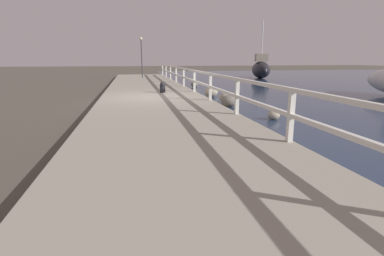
{
  "coord_description": "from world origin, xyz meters",
  "views": [
    {
      "loc": [
        -0.83,
        -12.35,
        1.76
      ],
      "look_at": [
        1.16,
        -2.35,
        -0.62
      ],
      "focal_mm": 28.0,
      "sensor_mm": 36.0,
      "label": 1
    }
  ],
  "objects": [
    {
      "name": "boulder_water_edge",
      "position": [
        3.21,
        -4.35,
        0.14
      ],
      "size": [
        0.37,
        0.33,
        0.28
      ],
      "color": "gray",
      "rests_on": "ground"
    },
    {
      "name": "railing",
      "position": [
        2.03,
        0.0,
        0.92
      ],
      "size": [
        0.1,
        32.5,
        1.01
      ],
      "color": "silver",
      "rests_on": "dock_walkway"
    },
    {
      "name": "boulder_upstream",
      "position": [
        3.01,
        6.19,
        0.16
      ],
      "size": [
        0.44,
        0.4,
        0.33
      ],
      "color": "#666056",
      "rests_on": "ground"
    },
    {
      "name": "boulder_near_dock",
      "position": [
        2.77,
        1.15,
        0.23
      ],
      "size": [
        0.62,
        0.56,
        0.46
      ],
      "color": "gray",
      "rests_on": "ground"
    },
    {
      "name": "dock_walkway",
      "position": [
        0.0,
        0.0,
        0.11
      ],
      "size": [
        4.26,
        36.0,
        0.22
      ],
      "color": "gray",
      "rests_on": "ground"
    },
    {
      "name": "boulder_downstream",
      "position": [
        2.87,
        -0.86,
        0.22
      ],
      "size": [
        0.59,
        0.54,
        0.45
      ],
      "color": "gray",
      "rests_on": "ground"
    },
    {
      "name": "dock_lamp",
      "position": [
        0.0,
        12.3,
        2.33
      ],
      "size": [
        0.21,
        0.21,
        3.16
      ],
      "color": "#2D2D33",
      "rests_on": "dock_walkway"
    },
    {
      "name": "boulder_far_strip",
      "position": [
        2.67,
        -1.82,
        0.22
      ],
      "size": [
        0.59,
        0.53,
        0.44
      ],
      "color": "#666056",
      "rests_on": "ground"
    },
    {
      "name": "ground_plane",
      "position": [
        0.0,
        0.0,
        0.0
      ],
      "size": [
        120.0,
        120.0,
        0.0
      ],
      "primitive_type": "plane",
      "color": "#4C473D"
    },
    {
      "name": "mooring_bollard",
      "position": [
        0.53,
        1.45,
        0.47
      ],
      "size": [
        0.26,
        0.26,
        0.49
      ],
      "color": "black",
      "rests_on": "dock_walkway"
    },
    {
      "name": "sailboat_black",
      "position": [
        10.68,
        13.51,
        0.84
      ],
      "size": [
        2.8,
        5.17,
        5.02
      ],
      "rotation": [
        0.0,
        0.0,
        -0.28
      ],
      "color": "black",
      "rests_on": "water_surface"
    }
  ]
}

